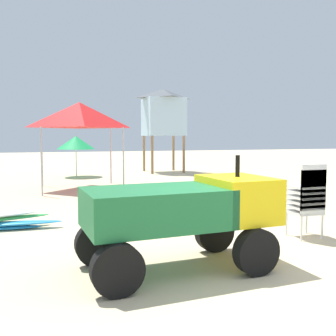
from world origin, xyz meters
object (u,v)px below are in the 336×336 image
object	(u,v)px
utility_cart	(184,211)
popup_canopy	(79,115)
lifeguard_tower	(163,112)
stacked_plastic_chairs	(309,196)
beach_umbrella_left	(76,143)

from	to	relation	value
utility_cart	popup_canopy	bearing A→B (deg)	94.15
utility_cart	popup_canopy	world-z (taller)	popup_canopy
lifeguard_tower	utility_cart	bearing A→B (deg)	-105.84
utility_cart	popup_canopy	size ratio (longest dim) A/B	0.92
popup_canopy	lifeguard_tower	xyz separation A→B (m)	(4.42, 5.04, 0.46)
stacked_plastic_chairs	beach_umbrella_left	xyz separation A→B (m)	(-3.00, 11.64, 0.74)
utility_cart	lifeguard_tower	distance (m)	14.13
stacked_plastic_chairs	beach_umbrella_left	size ratio (longest dim) A/B	0.73
utility_cart	stacked_plastic_chairs	distance (m)	2.68
stacked_plastic_chairs	popup_canopy	bearing A→B (deg)	112.64
popup_canopy	beach_umbrella_left	xyz separation A→B (m)	(0.17, 4.04, -0.97)
utility_cart	stacked_plastic_chairs	bearing A→B (deg)	17.42
popup_canopy	stacked_plastic_chairs	bearing A→B (deg)	-67.36
utility_cart	beach_umbrella_left	size ratio (longest dim) A/B	1.49
lifeguard_tower	beach_umbrella_left	bearing A→B (deg)	-166.80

